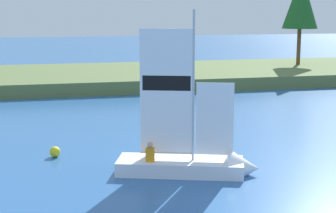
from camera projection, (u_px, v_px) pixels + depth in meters
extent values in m
cube|color=#5B703D|center=(129.00, 76.00, 40.63)|extent=(80.00, 12.57, 0.89)
cylinder|color=brown|center=(299.00, 47.00, 44.54)|extent=(0.32, 0.32, 3.00)
cone|color=#1E5B23|center=(301.00, 1.00, 43.86)|extent=(2.93, 2.93, 4.51)
cube|color=white|center=(180.00, 166.00, 18.10)|extent=(4.50, 2.76, 0.47)
cone|color=white|center=(243.00, 168.00, 17.90)|extent=(1.43, 1.60, 1.33)
cylinder|color=#B7B7BC|center=(193.00, 87.00, 17.56)|extent=(0.08, 0.08, 5.02)
cube|color=white|center=(166.00, 92.00, 17.67)|extent=(1.70, 0.60, 4.16)
cube|color=black|center=(166.00, 83.00, 17.62)|extent=(1.53, 0.55, 0.50)
cube|color=white|center=(215.00, 119.00, 17.69)|extent=(1.19, 0.43, 2.45)
cylinder|color=#B7B7BC|center=(167.00, 153.00, 18.06)|extent=(1.71, 0.63, 0.06)
cube|color=orange|center=(150.00, 155.00, 17.78)|extent=(0.33, 0.28, 0.47)
sphere|color=tan|center=(150.00, 145.00, 17.72)|extent=(0.20, 0.20, 0.20)
cube|color=orange|center=(150.00, 148.00, 18.42)|extent=(0.33, 0.28, 0.58)
sphere|color=tan|center=(150.00, 137.00, 18.35)|extent=(0.20, 0.20, 0.20)
sphere|color=yellow|center=(55.00, 152.00, 20.07)|extent=(0.40, 0.40, 0.40)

